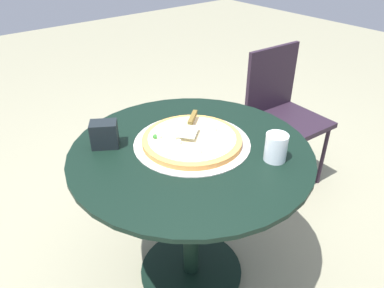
% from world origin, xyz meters
% --- Properties ---
extents(ground_plane, '(10.00, 10.00, 0.00)m').
position_xyz_m(ground_plane, '(0.00, 0.00, 0.00)').
color(ground_plane, gray).
extents(patio_table, '(0.93, 0.93, 0.70)m').
position_xyz_m(patio_table, '(0.00, 0.00, 0.52)').
color(patio_table, black).
rests_on(patio_table, ground).
extents(pizza_on_tray, '(0.46, 0.46, 0.05)m').
position_xyz_m(pizza_on_tray, '(0.03, -0.03, 0.71)').
color(pizza_on_tray, beige).
rests_on(pizza_on_tray, patio_table).
extents(pizza_server, '(0.17, 0.19, 0.02)m').
position_xyz_m(pizza_server, '(0.09, -0.06, 0.75)').
color(pizza_server, silver).
rests_on(pizza_server, pizza_on_tray).
extents(drinking_cup, '(0.08, 0.08, 0.10)m').
position_xyz_m(drinking_cup, '(-0.25, -0.19, 0.75)').
color(drinking_cup, silver).
rests_on(drinking_cup, patio_table).
extents(napkin_dispenser, '(0.11, 0.12, 0.10)m').
position_xyz_m(napkin_dispenser, '(0.23, 0.24, 0.75)').
color(napkin_dispenser, black).
rests_on(napkin_dispenser, patio_table).
extents(patio_chair_far, '(0.41, 0.41, 0.83)m').
position_xyz_m(patio_chair_far, '(0.28, -0.92, 0.48)').
color(patio_chair_far, black).
rests_on(patio_chair_far, ground).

